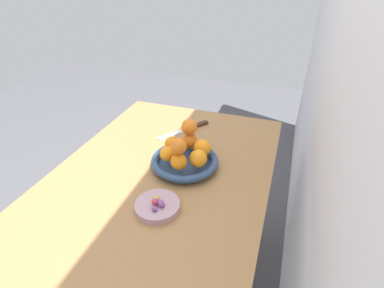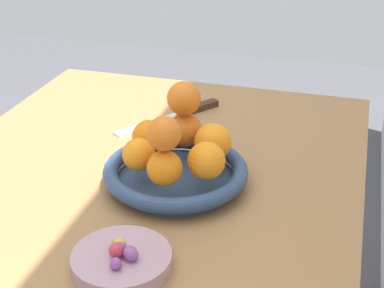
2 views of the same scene
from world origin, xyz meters
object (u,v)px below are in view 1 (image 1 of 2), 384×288
at_px(candy_ball_0, 161,203).
at_px(candy_ball_6, 154,209).
at_px(orange_6, 179,146).
at_px(fruit_bowl, 185,162).
at_px(orange_3, 179,161).
at_px(orange_7, 189,127).
at_px(knife, 188,129).
at_px(orange_4, 198,158).
at_px(orange_5, 202,148).
at_px(dining_table, 162,192).
at_px(candy_ball_4, 156,198).
at_px(orange_0, 190,141).
at_px(candy_ball_5, 157,201).
at_px(candy_ball_2, 155,202).
at_px(candy_ball_1, 157,199).
at_px(orange_1, 173,144).
at_px(candy_dish, 157,206).
at_px(orange_2, 167,154).

relative_size(candy_ball_0, candy_ball_6, 1.19).
bearing_deg(orange_6, fruit_bowl, -178.67).
relative_size(orange_3, orange_7, 0.96).
relative_size(orange_3, orange_6, 1.04).
bearing_deg(candy_ball_6, fruit_bowl, -179.72).
distance_m(orange_3, knife, 0.35).
distance_m(orange_4, knife, 0.34).
bearing_deg(orange_5, dining_table, -49.68).
bearing_deg(orange_3, orange_7, -175.91).
distance_m(orange_3, candy_ball_6, 0.20).
bearing_deg(knife, candy_ball_4, 7.81).
height_order(dining_table, orange_4, orange_4).
bearing_deg(fruit_bowl, orange_0, -176.45).
relative_size(orange_4, orange_6, 1.13).
xyz_separation_m(candy_ball_5, knife, (-0.50, -0.08, -0.03)).
bearing_deg(candy_ball_0, orange_6, -176.64).
bearing_deg(candy_ball_0, dining_table, -155.19).
xyz_separation_m(fruit_bowl, candy_ball_4, (0.22, -0.01, 0.01)).
distance_m(candy_ball_2, candy_ball_4, 0.02).
bearing_deg(candy_ball_6, orange_4, 165.48).
distance_m(orange_5, candy_ball_4, 0.27).
bearing_deg(candy_ball_4, candy_ball_1, 62.14).
distance_m(fruit_bowl, orange_1, 0.08).
bearing_deg(candy_ball_0, candy_ball_5, -108.84).
xyz_separation_m(orange_3, orange_7, (-0.13, -0.01, 0.06)).
bearing_deg(candy_ball_2, fruit_bowl, 178.21).
relative_size(orange_1, candy_ball_2, 2.78).
bearing_deg(candy_ball_0, orange_4, 166.58).
height_order(orange_3, orange_5, orange_5).
bearing_deg(candy_ball_2, candy_ball_6, 19.84).
bearing_deg(orange_5, candy_ball_5, -12.64).
bearing_deg(candy_ball_0, candy_ball_4, -122.94).
height_order(fruit_bowl, orange_4, orange_4).
bearing_deg(candy_dish, candy_ball_2, -32.83).
relative_size(fruit_bowl, candy_ball_6, 14.91).
distance_m(fruit_bowl, candy_ball_5, 0.23).
bearing_deg(orange_0, candy_ball_4, -1.81).
bearing_deg(orange_7, orange_6, 3.09).
bearing_deg(orange_3, fruit_bowl, -176.45).
bearing_deg(orange_6, candy_ball_0, 3.36).
relative_size(candy_ball_4, knife, 0.07).
bearing_deg(orange_5, orange_0, -119.83).
distance_m(dining_table, orange_6, 0.22).
bearing_deg(knife, orange_1, 5.76).
height_order(orange_5, knife, orange_5).
relative_size(orange_5, candy_ball_1, 3.29).
relative_size(candy_ball_5, candy_ball_6, 1.13).
xyz_separation_m(fruit_bowl, orange_3, (0.06, 0.00, 0.05)).
xyz_separation_m(orange_3, knife, (-0.33, -0.09, -0.06)).
height_order(orange_2, candy_ball_1, orange_2).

